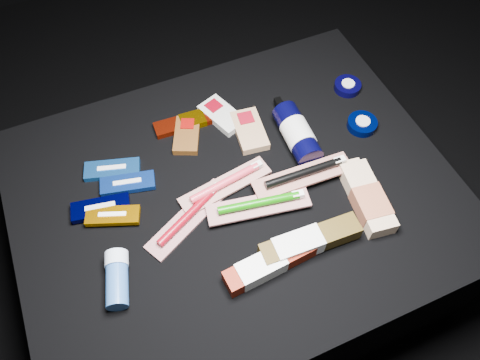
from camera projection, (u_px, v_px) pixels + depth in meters
name	position (u px, v px, depth m)	size (l,w,h in m)	color
ground	(237.00, 261.00, 1.39)	(3.00, 3.00, 0.00)	black
cloth_table	(236.00, 230.00, 1.23)	(0.98, 0.78, 0.40)	black
luna_bar_0	(112.00, 169.00, 1.08)	(0.13, 0.08, 0.02)	#1B5DB4
luna_bar_1	(128.00, 183.00, 1.06)	(0.13, 0.07, 0.02)	#133EA8
luna_bar_2	(101.00, 208.00, 1.02)	(0.13, 0.07, 0.02)	#010231
luna_bar_3	(113.00, 216.00, 1.01)	(0.12, 0.08, 0.02)	#BA7200
clif_bar_0	(187.00, 134.00, 1.14)	(0.10, 0.12, 0.02)	#512E10
clif_bar_1	(221.00, 114.00, 1.17)	(0.10, 0.13, 0.02)	beige
clif_bar_2	(249.00, 129.00, 1.14)	(0.08, 0.13, 0.02)	tan
power_bar	(187.00, 122.00, 1.16)	(0.15, 0.05, 0.02)	#6D1506
lotion_bottle	(297.00, 134.00, 1.11)	(0.07, 0.21, 0.07)	black
cream_tin_upper	(347.00, 86.00, 1.22)	(0.07, 0.07, 0.02)	black
cream_tin_lower	(362.00, 124.00, 1.15)	(0.07, 0.07, 0.02)	black
bodywash_bottle	(368.00, 199.00, 1.02)	(0.09, 0.19, 0.04)	#D1AD8A
deodorant_stick	(117.00, 278.00, 0.92)	(0.07, 0.12, 0.05)	#2B579B
toothbrush_pack_0	(189.00, 216.00, 1.01)	(0.22, 0.15, 0.02)	#AFA9A2
toothbrush_pack_1	(226.00, 184.00, 1.05)	(0.22, 0.08, 0.02)	#B9B2AC
toothbrush_pack_2	(260.00, 204.00, 1.01)	(0.23, 0.09, 0.03)	#BAB5AE
toothbrush_pack_3	(304.00, 174.00, 1.05)	(0.23, 0.06, 0.03)	#A39B98
toothpaste_carton_red	(269.00, 264.00, 0.94)	(0.21, 0.06, 0.04)	maroon
toothpaste_carton_green	(306.00, 243.00, 0.96)	(0.22, 0.06, 0.04)	#3E2E0D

